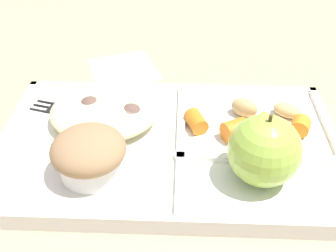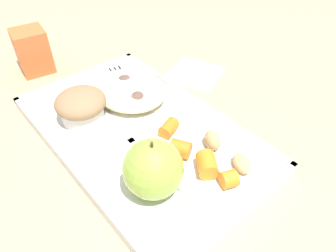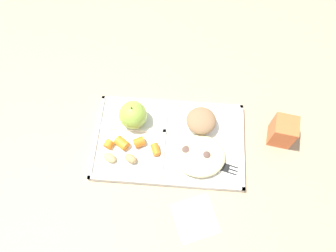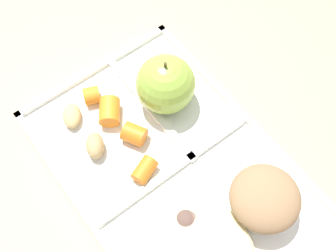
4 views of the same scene
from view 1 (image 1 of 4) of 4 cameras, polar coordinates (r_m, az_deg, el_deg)
name	(u,v)px [view 1 (image 1 of 4)]	position (r m, az deg, el deg)	size (l,w,h in m)	color
ground	(168,153)	(0.50, 0.07, -3.77)	(6.00, 6.00, 0.00)	tan
lunch_tray	(169,148)	(0.49, 0.18, -3.09)	(0.40, 0.24, 0.02)	white
green_apple	(264,151)	(0.43, 13.23, -3.35)	(0.08, 0.08, 0.08)	#93B742
bran_muffin	(89,154)	(0.44, -10.92, -3.85)	(0.08, 0.08, 0.05)	silver
carrot_slice_large	(272,127)	(0.51, 14.29, -0.09)	(0.03, 0.03, 0.03)	orange
carrot_slice_small	(235,130)	(0.49, 9.26, -0.52)	(0.02, 0.02, 0.03)	orange
carrot_slice_center	(196,121)	(0.50, 3.93, 0.65)	(0.02, 0.02, 0.03)	orange
carrot_slice_near_corner	(300,126)	(0.52, 17.91, -0.01)	(0.02, 0.02, 0.02)	orange
potato_chunk_corner	(287,110)	(0.55, 16.25, 2.12)	(0.04, 0.02, 0.02)	tan
potato_chunk_large	(244,107)	(0.53, 10.58, 2.55)	(0.03, 0.02, 0.02)	tan
egg_noodle_pile	(104,111)	(0.52, -8.85, 2.04)	(0.13, 0.12, 0.03)	beige
meatball_front	(91,109)	(0.52, -10.67, 2.28)	(0.03, 0.03, 0.03)	brown
meatball_center	(98,112)	(0.52, -9.77, 1.97)	(0.03, 0.03, 0.03)	#755B4C
meatball_back	(131,116)	(0.50, -5.14, 1.39)	(0.03, 0.03, 0.03)	brown
meatball_side	(129,119)	(0.50, -5.42, 0.97)	(0.03, 0.03, 0.03)	#755B4C
plastic_fork	(74,112)	(0.55, -12.92, 1.89)	(0.14, 0.05, 0.00)	black
paper_napkin	(123,69)	(0.66, -6.24, 7.83)	(0.10, 0.10, 0.00)	white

